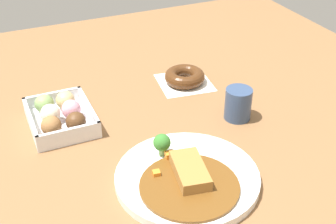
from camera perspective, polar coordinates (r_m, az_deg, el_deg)
The scene contains 5 objects.
ground_plane at distance 1.04m, azimuth -1.26°, elevation -3.60°, with size 1.60×1.60×0.00m, color brown.
curry_plate at distance 0.92m, azimuth 2.42°, elevation -8.03°, with size 0.29×0.29×0.07m.
donut_box at distance 1.11m, azimuth -13.26°, elevation -0.44°, with size 0.18×0.15×0.06m.
chocolate_ring_donut at distance 1.26m, azimuth 2.09°, elevation 4.37°, with size 0.16×0.16×0.04m.
coffee_mug at distance 1.11m, azimuth 8.73°, elevation 1.00°, with size 0.06×0.06×0.08m, color #33476B.
Camera 1 is at (0.78, -0.32, 0.61)m, focal length 48.93 mm.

